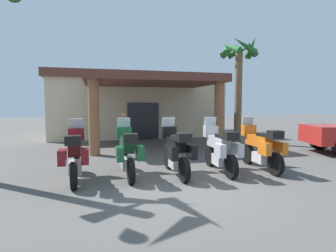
% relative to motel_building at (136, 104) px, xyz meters
% --- Properties ---
extents(ground_plane, '(80.00, 80.00, 0.00)m').
position_rel_motel_building_xyz_m(ground_plane, '(0.13, -11.76, -2.02)').
color(ground_plane, '#514F4C').
extents(motel_building, '(11.06, 11.30, 3.92)m').
position_rel_motel_building_xyz_m(motel_building, '(0.00, 0.00, 0.00)').
color(motel_building, beige).
rests_on(motel_building, ground_plane).
extents(motorcycle_maroon, '(0.73, 2.21, 1.61)m').
position_rel_motel_building_xyz_m(motorcycle_maroon, '(-2.66, -10.77, -1.32)').
color(motorcycle_maroon, black).
rests_on(motorcycle_maroon, ground_plane).
extents(motorcycle_green, '(0.72, 2.21, 1.61)m').
position_rel_motel_building_xyz_m(motorcycle_green, '(-1.30, -10.61, -1.32)').
color(motorcycle_green, black).
rests_on(motorcycle_green, ground_plane).
extents(motorcycle_black, '(0.72, 2.21, 1.61)m').
position_rel_motel_building_xyz_m(motorcycle_black, '(0.07, -10.78, -1.32)').
color(motorcycle_black, black).
rests_on(motorcycle_black, ground_plane).
extents(motorcycle_silver, '(0.70, 2.21, 1.61)m').
position_rel_motel_building_xyz_m(motorcycle_silver, '(1.44, -10.73, -1.32)').
color(motorcycle_silver, black).
rests_on(motorcycle_silver, ground_plane).
extents(motorcycle_orange, '(0.70, 2.21, 1.61)m').
position_rel_motel_building_xyz_m(motorcycle_orange, '(2.80, -10.71, -1.32)').
color(motorcycle_orange, black).
rests_on(motorcycle_orange, ground_plane).
extents(pedestrian, '(0.32, 0.48, 1.68)m').
position_rel_motel_building_xyz_m(pedestrian, '(-1.15, -6.12, -1.05)').
color(pedestrian, brown).
rests_on(pedestrian, ground_plane).
extents(palm_tree_near_portico, '(2.07, 2.09, 5.47)m').
position_rel_motel_building_xyz_m(palm_tree_near_portico, '(4.80, -5.22, 1.93)').
color(palm_tree_near_portico, brown).
rests_on(palm_tree_near_portico, ground_plane).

